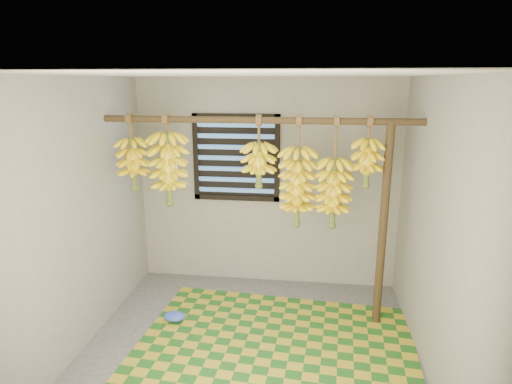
% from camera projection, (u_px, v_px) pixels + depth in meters
% --- Properties ---
extents(floor, '(3.00, 3.00, 0.01)m').
position_uv_depth(floor, '(248.00, 355.00, 3.79)').
color(floor, '#494949').
rests_on(floor, ground).
extents(ceiling, '(3.00, 3.00, 0.01)m').
position_uv_depth(ceiling, '(246.00, 74.00, 3.19)').
color(ceiling, silver).
rests_on(ceiling, wall_back).
extents(wall_back, '(3.00, 0.01, 2.40)m').
position_uv_depth(wall_back, '(267.00, 184.00, 4.94)').
color(wall_back, gray).
rests_on(wall_back, floor).
extents(wall_left, '(0.01, 3.00, 2.40)m').
position_uv_depth(wall_left, '(75.00, 219.00, 3.68)').
color(wall_left, gray).
rests_on(wall_left, floor).
extents(wall_right, '(0.01, 3.00, 2.40)m').
position_uv_depth(wall_right, '(440.00, 235.00, 3.30)').
color(wall_right, gray).
rests_on(wall_right, floor).
extents(window, '(1.00, 0.04, 1.00)m').
position_uv_depth(window, '(236.00, 158.00, 4.88)').
color(window, black).
rests_on(window, wall_back).
extents(hanging_pole, '(3.00, 0.06, 0.06)m').
position_uv_depth(hanging_pole, '(258.00, 120.00, 3.96)').
color(hanging_pole, '#3D2C17').
rests_on(hanging_pole, wall_left).
extents(support_post, '(0.08, 0.08, 2.00)m').
position_uv_depth(support_post, '(383.00, 228.00, 4.06)').
color(support_post, '#3D2C17').
rests_on(support_post, floor).
extents(woven_mat, '(2.65, 2.18, 0.01)m').
position_uv_depth(woven_mat, '(274.00, 352.00, 3.82)').
color(woven_mat, '#1F5819').
rests_on(woven_mat, floor).
extents(plastic_bag, '(0.23, 0.18, 0.09)m').
position_uv_depth(plastic_bag, '(174.00, 316.00, 4.30)').
color(plastic_bag, blue).
rests_on(plastic_bag, woven_mat).
extents(banana_bunch_a, '(0.32, 0.32, 0.76)m').
position_uv_depth(banana_bunch_a, '(133.00, 164.00, 4.23)').
color(banana_bunch_a, brown).
rests_on(banana_bunch_a, hanging_pole).
extents(banana_bunch_b, '(0.36, 0.36, 0.90)m').
position_uv_depth(banana_bunch_b, '(168.00, 169.00, 4.20)').
color(banana_bunch_b, brown).
rests_on(banana_bunch_b, hanging_pole).
extents(banana_bunch_c, '(0.33, 0.33, 0.69)m').
position_uv_depth(banana_bunch_c, '(259.00, 165.00, 4.07)').
color(banana_bunch_c, brown).
rests_on(banana_bunch_c, hanging_pole).
extents(banana_bunch_d, '(0.34, 0.34, 1.07)m').
position_uv_depth(banana_bunch_d, '(297.00, 187.00, 4.07)').
color(banana_bunch_d, brown).
rests_on(banana_bunch_d, hanging_pole).
extents(banana_bunch_e, '(0.34, 0.34, 1.07)m').
position_uv_depth(banana_bunch_e, '(333.00, 193.00, 4.04)').
color(banana_bunch_e, brown).
rests_on(banana_bunch_e, hanging_pole).
extents(banana_bunch_f, '(0.28, 0.28, 0.66)m').
position_uv_depth(banana_bunch_f, '(367.00, 163.00, 3.93)').
color(banana_bunch_f, brown).
rests_on(banana_bunch_f, hanging_pole).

